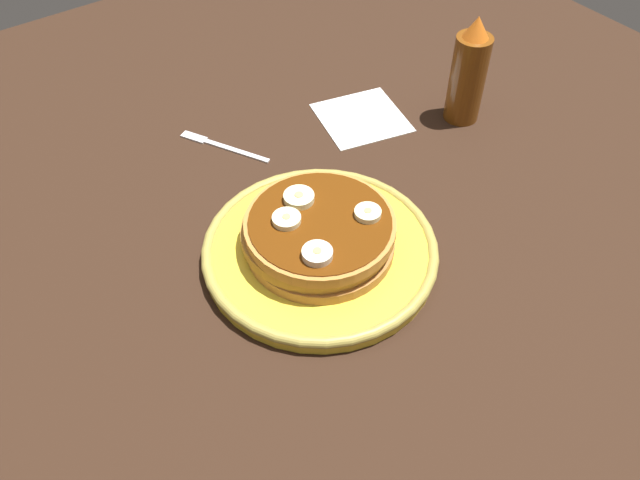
{
  "coord_description": "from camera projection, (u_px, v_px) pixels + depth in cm",
  "views": [
    {
      "loc": [
        27.91,
        38.08,
        53.21
      ],
      "look_at": [
        0.0,
        0.0,
        2.79
      ],
      "focal_mm": 36.42,
      "sensor_mm": 36.0,
      "label": 1
    }
  ],
  "objects": [
    {
      "name": "napkin",
      "position": [
        362.0,
        117.0,
        0.88
      ],
      "size": [
        13.32,
        13.32,
        0.3
      ],
      "primitive_type": "cube",
      "rotation": [
        0.0,
        0.0,
        -0.24
      ],
      "color": "white",
      "rests_on": "ground_plane"
    },
    {
      "name": "fork",
      "position": [
        219.0,
        145.0,
        0.84
      ],
      "size": [
        6.95,
        11.95,
        0.5
      ],
      "color": "silver",
      "rests_on": "ground_plane"
    },
    {
      "name": "banana_slice_3",
      "position": [
        301.0,
        197.0,
        0.69
      ],
      "size": [
        3.3,
        3.3,
        1.01
      ],
      "color": "#F2F1B9",
      "rests_on": "pancake_stack"
    },
    {
      "name": "ground_plane",
      "position": [
        320.0,
        266.0,
        0.72
      ],
      "size": [
        140.0,
        140.0,
        3.0
      ],
      "primitive_type": "cube",
      "color": "black"
    },
    {
      "name": "banana_slice_0",
      "position": [
        317.0,
        254.0,
        0.63
      ],
      "size": [
        3.08,
        3.08,
        1.05
      ],
      "color": "beige",
      "rests_on": "pancake_stack"
    },
    {
      "name": "plate",
      "position": [
        320.0,
        251.0,
        0.7
      ],
      "size": [
        25.62,
        25.62,
        2.08
      ],
      "color": "yellow",
      "rests_on": "ground_plane"
    },
    {
      "name": "pancake_stack",
      "position": [
        318.0,
        231.0,
        0.69
      ],
      "size": [
        16.68,
        16.2,
        4.01
      ],
      "color": "#AA6F37",
      "rests_on": "plate"
    },
    {
      "name": "syrup_bottle",
      "position": [
        468.0,
        74.0,
        0.84
      ],
      "size": [
        4.68,
        4.68,
        14.7
      ],
      "color": "brown",
      "rests_on": "ground_plane"
    },
    {
      "name": "banana_slice_2",
      "position": [
        368.0,
        213.0,
        0.67
      ],
      "size": [
        2.82,
        2.82,
        0.88
      ],
      "color": "#F7F3B7",
      "rests_on": "pancake_stack"
    },
    {
      "name": "banana_slice_1",
      "position": [
        287.0,
        220.0,
        0.67
      ],
      "size": [
        3.01,
        3.01,
        0.9
      ],
      "color": "#FEF4B7",
      "rests_on": "pancake_stack"
    }
  ]
}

